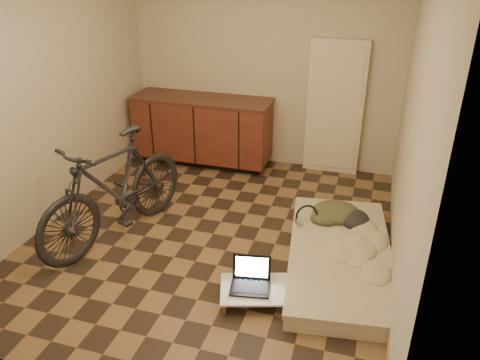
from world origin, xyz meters
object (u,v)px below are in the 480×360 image
(bicycle, at_px, (114,183))
(lap_desk, at_px, (259,289))
(futon, at_px, (340,257))
(laptop, at_px, (251,280))

(bicycle, distance_m, lap_desk, 1.76)
(lap_desk, bearing_deg, futon, 31.88)
(futon, xyz_separation_m, lap_desk, (-0.59, -0.68, 0.01))
(bicycle, xyz_separation_m, laptop, (1.52, -0.50, -0.45))
(bicycle, relative_size, laptop, 5.07)
(lap_desk, distance_m, laptop, 0.10)
(bicycle, height_order, futon, bicycle)
(futon, relative_size, laptop, 5.49)
(bicycle, height_order, lap_desk, bicycle)
(laptop, bearing_deg, lap_desk, -24.86)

